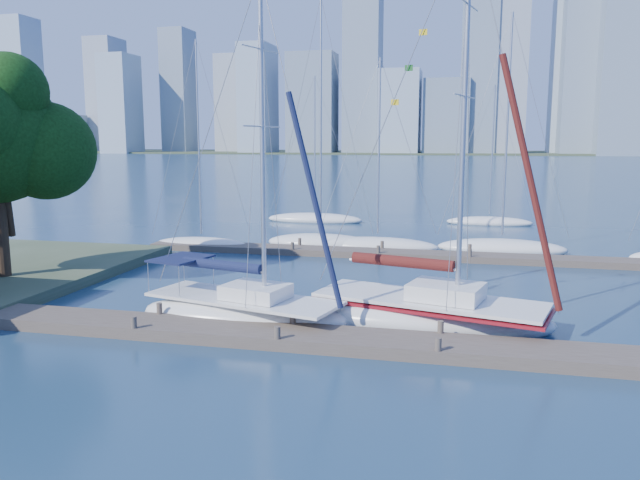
# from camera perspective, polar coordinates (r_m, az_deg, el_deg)

# --- Properties ---
(ground) EXTENTS (700.00, 700.00, 0.00)m
(ground) POSITION_cam_1_polar(r_m,az_deg,el_deg) (20.93, -3.18, -9.30)
(ground) COLOR #162E48
(ground) RESTS_ON ground
(near_dock) EXTENTS (26.00, 2.00, 0.40)m
(near_dock) POSITION_cam_1_polar(r_m,az_deg,el_deg) (20.87, -3.18, -8.78)
(near_dock) COLOR #483C34
(near_dock) RESTS_ON ground
(far_dock) EXTENTS (30.00, 1.80, 0.36)m
(far_dock) POSITION_cam_1_polar(r_m,az_deg,el_deg) (35.82, 7.11, -1.31)
(far_dock) COLOR #483C34
(far_dock) RESTS_ON ground
(far_shore) EXTENTS (800.00, 100.00, 1.50)m
(far_shore) POSITION_cam_1_polar(r_m,az_deg,el_deg) (339.16, 12.27, 7.77)
(far_shore) COLOR #38472D
(far_shore) RESTS_ON ground
(sailboat_navy) EXTENTS (8.29, 4.43, 12.66)m
(sailboat_navy) POSITION_cam_1_polar(r_m,az_deg,el_deg) (23.06, -7.03, -4.98)
(sailboat_navy) COLOR silver
(sailboat_navy) RESTS_ON ground
(sailboat_maroon) EXTENTS (9.22, 4.97, 14.42)m
(sailboat_maroon) POSITION_cam_1_polar(r_m,az_deg,el_deg) (22.69, 9.99, -5.06)
(sailboat_maroon) COLOR silver
(sailboat_maroon) RESTS_ON ground
(bg_boat_0) EXTENTS (6.41, 3.17, 12.85)m
(bg_boat_0) POSITION_cam_1_polar(r_m,az_deg,el_deg) (39.48, -10.76, -0.33)
(bg_boat_0) COLOR silver
(bg_boat_0) RESTS_ON ground
(bg_boat_1) EXTENTS (7.18, 3.49, 15.40)m
(bg_boat_1) POSITION_cam_1_polar(r_m,az_deg,el_deg) (39.20, 0.08, -0.14)
(bg_boat_1) COLOR silver
(bg_boat_1) RESTS_ON ground
(bg_boat_2) EXTENTS (7.72, 4.76, 11.74)m
(bg_boat_2) POSITION_cam_1_polar(r_m,az_deg,el_deg) (38.42, 5.29, -0.47)
(bg_boat_2) COLOR silver
(bg_boat_2) RESTS_ON ground
(bg_boat_3) EXTENTS (7.64, 2.66, 14.14)m
(bg_boat_3) POSITION_cam_1_polar(r_m,az_deg,el_deg) (38.81, 16.27, -0.64)
(bg_boat_3) COLOR silver
(bg_boat_3) RESTS_ON ground
(bg_boat_6) EXTENTS (8.12, 3.09, 12.00)m
(bg_boat_6) POSITION_cam_1_polar(r_m,az_deg,el_deg) (51.12, -0.48, 1.95)
(bg_boat_6) COLOR silver
(bg_boat_6) RESTS_ON ground
(bg_boat_7) EXTENTS (6.92, 3.36, 11.10)m
(bg_boat_7) POSITION_cam_1_polar(r_m,az_deg,el_deg) (51.24, 15.22, 1.62)
(bg_boat_7) COLOR silver
(bg_boat_7) RESTS_ON ground
(skyline) EXTENTS (503.21, 51.31, 124.38)m
(skyline) POSITION_cam_1_polar(r_m,az_deg,el_deg) (311.27, 16.94, 14.20)
(skyline) COLOR #8494AA
(skyline) RESTS_ON ground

